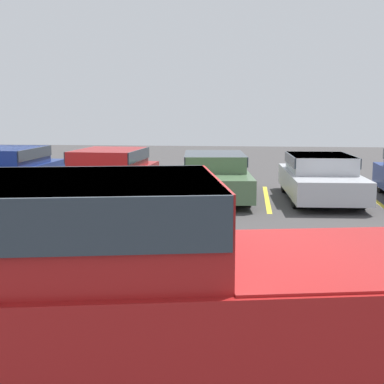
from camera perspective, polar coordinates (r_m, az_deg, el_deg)
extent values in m
plane|color=#423F3F|center=(5.29, -5.08, -17.51)|extent=(60.00, 60.00, 0.00)
cube|color=yellow|center=(15.26, -13.51, -0.28)|extent=(0.12, 4.34, 0.01)
cube|color=yellow|center=(14.56, -3.09, -0.48)|extent=(0.12, 4.34, 0.01)
cube|color=yellow|center=(14.38, 7.98, -0.66)|extent=(0.12, 4.34, 0.01)
cube|color=yellow|center=(14.74, 18.92, -0.83)|extent=(0.12, 4.34, 0.01)
cube|color=#A51919|center=(4.39, -6.86, -12.88)|extent=(5.71, 2.93, 0.89)
cube|color=#A51919|center=(4.19, -10.78, -3.01)|extent=(2.26, 2.10, 0.65)
cube|color=#2D3842|center=(4.16, -10.84, -1.03)|extent=(2.24, 2.15, 0.36)
cube|color=#A51919|center=(4.54, 15.42, -7.09)|extent=(2.33, 2.18, 0.13)
cylinder|color=black|center=(5.41, 11.42, -11.72)|extent=(0.97, 0.50, 0.93)
cylinder|color=#ADADB2|center=(5.41, 11.42, -11.72)|extent=(0.57, 0.44, 0.51)
cube|color=navy|center=(15.66, -19.01, 1.53)|extent=(1.74, 4.47, 0.63)
cube|color=navy|center=(15.69, -18.97, 3.59)|extent=(1.53, 2.32, 0.49)
cube|color=#2D3842|center=(15.68, -18.99, 3.95)|extent=(1.60, 2.28, 0.29)
cylinder|color=black|center=(14.21, -18.45, 0.19)|extent=(0.22, 0.66, 0.66)
cylinder|color=#ADADB2|center=(14.21, -18.45, 0.19)|extent=(0.23, 0.36, 0.36)
cylinder|color=black|center=(16.57, -14.74, 1.52)|extent=(0.22, 0.66, 0.66)
cylinder|color=#ADADB2|center=(16.57, -14.74, 1.52)|extent=(0.23, 0.36, 0.36)
cylinder|color=black|center=(17.16, -19.41, 1.55)|extent=(0.22, 0.66, 0.66)
cylinder|color=#ADADB2|center=(17.16, -19.41, 1.55)|extent=(0.23, 0.36, 0.36)
cube|color=maroon|center=(14.55, -8.85, 1.35)|extent=(2.04, 4.34, 0.61)
cube|color=maroon|center=(14.57, -8.80, 3.55)|extent=(1.72, 2.29, 0.50)
cube|color=#2D3842|center=(14.57, -8.81, 3.94)|extent=(1.79, 2.25, 0.30)
cylinder|color=black|center=(13.17, -7.18, -0.05)|extent=(0.25, 0.68, 0.67)
cylinder|color=#ADADB2|center=(13.17, -7.18, -0.05)|extent=(0.25, 0.38, 0.37)
cylinder|color=black|center=(13.69, -13.57, 0.11)|extent=(0.25, 0.68, 0.67)
cylinder|color=#ADADB2|center=(13.69, -13.57, 0.11)|extent=(0.25, 0.38, 0.37)
cylinder|color=black|center=(15.54, -4.67, 1.33)|extent=(0.25, 0.68, 0.67)
cylinder|color=#ADADB2|center=(15.54, -4.67, 1.33)|extent=(0.25, 0.38, 0.37)
cylinder|color=black|center=(15.98, -10.21, 1.43)|extent=(0.25, 0.68, 0.67)
cylinder|color=#ADADB2|center=(15.98, -10.21, 1.43)|extent=(0.25, 0.38, 0.37)
cube|color=#4C6B47|center=(14.43, 2.40, 1.31)|extent=(2.21, 4.91, 0.56)
cube|color=#4C6B47|center=(14.46, 2.40, 3.30)|extent=(1.77, 2.62, 0.43)
cube|color=#2D3842|center=(14.46, 2.41, 3.64)|extent=(1.83, 2.57, 0.26)
cylinder|color=black|center=(13.13, 5.84, -0.05)|extent=(0.30, 0.69, 0.67)
cylinder|color=#ADADB2|center=(13.13, 5.84, -0.05)|extent=(0.28, 0.39, 0.37)
cylinder|color=black|center=(13.07, -0.61, -0.04)|extent=(0.30, 0.69, 0.67)
cylinder|color=#ADADB2|center=(13.07, -0.61, -0.04)|extent=(0.28, 0.39, 0.37)
cylinder|color=black|center=(15.85, 4.88, 1.48)|extent=(0.30, 0.69, 0.67)
cylinder|color=#ADADB2|center=(15.85, 4.88, 1.48)|extent=(0.28, 0.39, 0.37)
cylinder|color=black|center=(15.80, -0.45, 1.49)|extent=(0.30, 0.69, 0.67)
cylinder|color=#ADADB2|center=(15.80, -0.45, 1.49)|extent=(0.28, 0.39, 0.37)
cube|color=#B7BABF|center=(14.32, 13.48, 1.00)|extent=(1.92, 4.36, 0.56)
cube|color=#B7BABF|center=(14.35, 13.49, 3.02)|extent=(1.62, 2.29, 0.44)
cube|color=#2D3842|center=(14.34, 13.51, 3.37)|extent=(1.69, 2.25, 0.26)
cylinder|color=black|center=(13.29, 17.48, -0.31)|extent=(0.27, 0.68, 0.67)
cylinder|color=#ADADB2|center=(13.29, 17.48, -0.31)|extent=(0.26, 0.38, 0.37)
cylinder|color=black|center=(13.02, 11.21, -0.25)|extent=(0.27, 0.68, 0.67)
cylinder|color=#ADADB2|center=(13.02, 11.21, -0.25)|extent=(0.26, 0.38, 0.37)
cylinder|color=black|center=(15.69, 15.33, 1.12)|extent=(0.27, 0.68, 0.67)
cylinder|color=#ADADB2|center=(15.69, 15.33, 1.12)|extent=(0.26, 0.38, 0.37)
cylinder|color=black|center=(15.46, 10.01, 1.19)|extent=(0.27, 0.68, 0.67)
cylinder|color=#ADADB2|center=(15.46, 10.01, 1.19)|extent=(0.26, 0.38, 0.37)
cylinder|color=black|center=(16.11, 19.67, 1.00)|extent=(0.23, 0.61, 0.61)
cylinder|color=#ADADB2|center=(16.11, 19.67, 1.00)|extent=(0.23, 0.34, 0.33)
cube|color=#B7B2A8|center=(17.47, 17.49, 0.90)|extent=(1.82, 0.20, 0.14)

